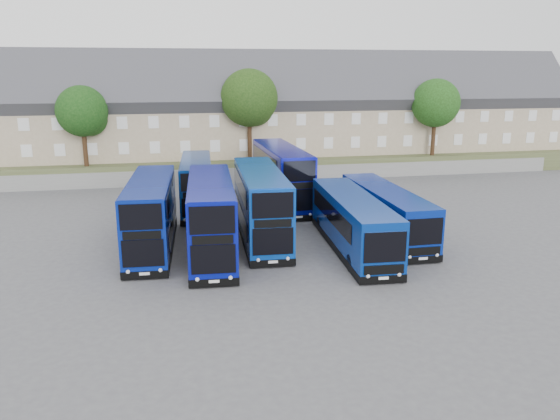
{
  "coord_description": "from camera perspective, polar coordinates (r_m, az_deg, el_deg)",
  "views": [
    {
      "loc": [
        -5.89,
        -29.71,
        10.93
      ],
      "look_at": [
        0.81,
        3.76,
        2.2
      ],
      "focal_mm": 35.0,
      "sensor_mm": 36.0,
      "label": 1
    }
  ],
  "objects": [
    {
      "name": "dd_front_left",
      "position": [
        34.94,
        -13.3,
        -0.59
      ],
      "size": [
        3.16,
        11.18,
        4.39
      ],
      "rotation": [
        0.0,
        0.0,
        -0.06
      ],
      "color": "navy",
      "rests_on": "ground"
    },
    {
      "name": "dd_rear_left",
      "position": [
        44.28,
        -8.71,
        2.54
      ],
      "size": [
        2.98,
        10.38,
        4.08
      ],
      "rotation": [
        0.0,
        0.0,
        -0.06
      ],
      "color": "navy",
      "rests_on": "ground"
    },
    {
      "name": "terrace_row",
      "position": [
        61.04,
        -0.05,
        10.27
      ],
      "size": [
        66.0,
        10.4,
        11.2
      ],
      "color": "tan",
      "rests_on": "earth_bank"
    },
    {
      "name": "coach_east_b",
      "position": [
        37.53,
        10.98,
        -0.34
      ],
      "size": [
        2.53,
        11.88,
        3.24
      ],
      "rotation": [
        0.0,
        0.0,
        -0.0
      ],
      "color": "navy",
      "rests_on": "ground"
    },
    {
      "name": "dd_front_mid",
      "position": [
        33.38,
        -7.21,
        -0.86
      ],
      "size": [
        3.31,
        11.6,
        4.56
      ],
      "rotation": [
        0.0,
        0.0,
        -0.06
      ],
      "color": "#07108E",
      "rests_on": "ground"
    },
    {
      "name": "tree_west",
      "position": [
        55.52,
        -19.82,
        9.51
      ],
      "size": [
        4.8,
        4.8,
        7.65
      ],
      "color": "#382314",
      "rests_on": "earth_bank"
    },
    {
      "name": "retaining_wall",
      "position": [
        54.99,
        -4.98,
        3.62
      ],
      "size": [
        70.0,
        0.4,
        1.5
      ],
      "primitive_type": "cube",
      "color": "slate",
      "rests_on": "ground"
    },
    {
      "name": "tree_east",
      "position": [
        61.67,
        16.02,
        10.51
      ],
      "size": [
        5.12,
        5.12,
        8.16
      ],
      "color": "#382314",
      "rests_on": "earth_bank"
    },
    {
      "name": "coach_east_a",
      "position": [
        34.44,
        7.58,
        -1.41
      ],
      "size": [
        3.25,
        12.48,
        3.38
      ],
      "rotation": [
        0.0,
        0.0,
        -0.05
      ],
      "color": "navy",
      "rests_on": "ground"
    },
    {
      "name": "tree_far",
      "position": [
        70.64,
        17.85,
        11.08
      ],
      "size": [
        5.44,
        5.44,
        8.67
      ],
      "color": "#382314",
      "rests_on": "earth_bank"
    },
    {
      "name": "tree_mid",
      "position": [
        55.97,
        -3.11,
        11.39
      ],
      "size": [
        5.76,
        5.76,
        9.18
      ],
      "color": "#382314",
      "rests_on": "earth_bank"
    },
    {
      "name": "dd_rear_right",
      "position": [
        45.73,
        0.14,
        3.53
      ],
      "size": [
        3.03,
        12.09,
        4.78
      ],
      "rotation": [
        0.0,
        0.0,
        0.02
      ],
      "color": "#070A81",
      "rests_on": "ground"
    },
    {
      "name": "dd_front_right",
      "position": [
        36.04,
        -2.03,
        0.42
      ],
      "size": [
        3.17,
        11.69,
        4.61
      ],
      "rotation": [
        0.0,
        0.0,
        -0.04
      ],
      "color": "#083AA0",
      "rests_on": "ground"
    },
    {
      "name": "earth_bank",
      "position": [
        64.75,
        -5.99,
        5.45
      ],
      "size": [
        80.0,
        20.0,
        2.0
      ],
      "primitive_type": "cube",
      "color": "#4B502D",
      "rests_on": "ground"
    },
    {
      "name": "ground",
      "position": [
        32.21,
        -0.1,
        -5.5
      ],
      "size": [
        120.0,
        120.0,
        0.0
      ],
      "primitive_type": "plane",
      "color": "#4D4D53",
      "rests_on": "ground"
    }
  ]
}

